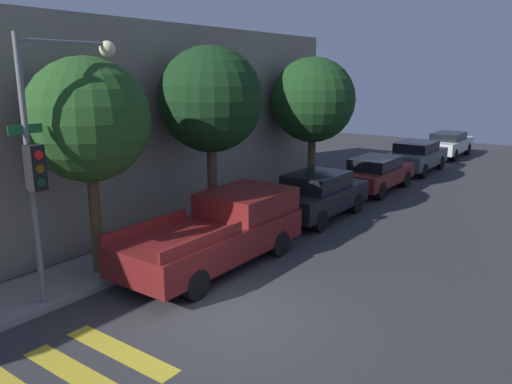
# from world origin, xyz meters

# --- Properties ---
(ground_plane) EXTENTS (60.00, 60.00, 0.00)m
(ground_plane) POSITION_xyz_m (0.00, 0.00, 0.00)
(ground_plane) COLOR #333335
(sidewalk) EXTENTS (26.00, 1.92, 0.14)m
(sidewalk) POSITION_xyz_m (0.00, 4.16, 0.07)
(sidewalk) COLOR gray
(sidewalk) RESTS_ON ground
(traffic_light_pole) EXTENTS (2.60, 0.56, 5.61)m
(traffic_light_pole) POSITION_xyz_m (-1.51, 3.37, 3.60)
(traffic_light_pole) COLOR slate
(traffic_light_pole) RESTS_ON ground
(pickup_truck) EXTENTS (5.32, 2.13, 1.73)m
(pickup_truck) POSITION_xyz_m (2.20, 2.10, 0.89)
(pickup_truck) COLOR maroon
(pickup_truck) RESTS_ON ground
(sedan_near_corner) EXTENTS (4.23, 1.86, 1.57)m
(sedan_near_corner) POSITION_xyz_m (7.32, 2.10, 0.82)
(sedan_near_corner) COLOR black
(sedan_near_corner) RESTS_ON ground
(sedan_middle) EXTENTS (4.45, 1.79, 1.42)m
(sedan_middle) POSITION_xyz_m (12.28, 2.10, 0.76)
(sedan_middle) COLOR maroon
(sedan_middle) RESTS_ON ground
(sedan_far_end) EXTENTS (4.40, 1.84, 1.51)m
(sedan_far_end) POSITION_xyz_m (17.31, 2.10, 0.80)
(sedan_far_end) COLOR #4C5156
(sedan_far_end) RESTS_ON ground
(sedan_tail_of_row) EXTENTS (4.62, 1.75, 1.43)m
(sedan_tail_of_row) POSITION_xyz_m (22.89, 2.10, 0.78)
(sedan_tail_of_row) COLOR silver
(sedan_tail_of_row) RESTS_ON ground
(tree_near_corner) EXTENTS (2.85, 2.85, 5.24)m
(tree_near_corner) POSITION_xyz_m (-0.23, 3.93, 3.79)
(tree_near_corner) COLOR #4C3823
(tree_near_corner) RESTS_ON ground
(tree_midblock) EXTENTS (3.10, 3.10, 5.64)m
(tree_midblock) POSITION_xyz_m (4.01, 3.93, 4.06)
(tree_midblock) COLOR brown
(tree_midblock) RESTS_ON ground
(tree_far_end) EXTENTS (3.29, 3.29, 5.45)m
(tree_far_end) POSITION_xyz_m (10.05, 3.93, 3.79)
(tree_far_end) COLOR brown
(tree_far_end) RESTS_ON ground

